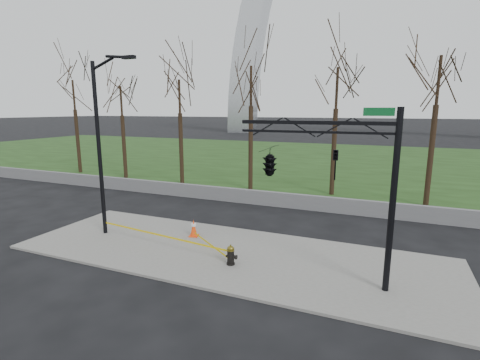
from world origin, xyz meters
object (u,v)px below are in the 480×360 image
at_px(street_light, 102,137).
at_px(traffic_signal_mast, 292,163).
at_px(fire_hydrant, 231,255).
at_px(traffic_cone, 194,228).

relative_size(street_light, traffic_signal_mast, 1.37).
height_order(fire_hydrant, street_light, street_light).
bearing_deg(traffic_cone, street_light, -162.66).
relative_size(fire_hydrant, street_light, 0.10).
xyz_separation_m(street_light, traffic_signal_mast, (9.04, -0.87, -0.55)).
relative_size(traffic_cone, street_light, 0.10).
bearing_deg(traffic_signal_mast, traffic_cone, 155.93).
relative_size(traffic_cone, traffic_signal_mast, 0.13).
distance_m(traffic_cone, street_light, 5.88).
height_order(fire_hydrant, traffic_signal_mast, traffic_signal_mast).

